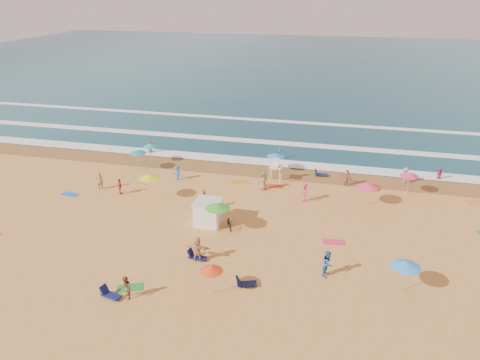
# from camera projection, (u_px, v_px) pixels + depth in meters

# --- Properties ---
(ground) EXTENTS (220.00, 220.00, 0.00)m
(ground) POSITION_uv_depth(u_px,v_px,m) (252.00, 227.00, 38.70)
(ground) COLOR gold
(ground) RESTS_ON ground
(ocean) EXTENTS (220.00, 140.00, 0.18)m
(ocean) POSITION_uv_depth(u_px,v_px,m) (326.00, 66.00, 113.88)
(ocean) COLOR #0C4756
(ocean) RESTS_ON ground
(wet_sand) EXTENTS (220.00, 220.00, 0.00)m
(wet_sand) POSITION_uv_depth(u_px,v_px,m) (277.00, 172.00, 49.88)
(wet_sand) COLOR olive
(wet_sand) RESTS_ON ground
(surf_foam) EXTENTS (200.00, 18.70, 0.05)m
(surf_foam) POSITION_uv_depth(u_px,v_px,m) (289.00, 146.00, 57.74)
(surf_foam) COLOR white
(surf_foam) RESTS_ON ground
(cabana) EXTENTS (2.00, 2.00, 2.00)m
(cabana) POSITION_uv_depth(u_px,v_px,m) (208.00, 213.00, 38.81)
(cabana) COLOR white
(cabana) RESTS_ON ground
(cabana_roof) EXTENTS (2.20, 2.20, 0.12)m
(cabana_roof) POSITION_uv_depth(u_px,v_px,m) (208.00, 202.00, 38.39)
(cabana_roof) COLOR silver
(cabana_roof) RESTS_ON cabana
(bicycle) EXTENTS (1.31, 1.92, 0.96)m
(bicycle) POSITION_uv_depth(u_px,v_px,m) (230.00, 223.00, 38.33)
(bicycle) COLOR black
(bicycle) RESTS_ON ground
(lifeguard_stand) EXTENTS (1.20, 1.20, 2.10)m
(lifeguard_stand) POSITION_uv_depth(u_px,v_px,m) (276.00, 171.00, 47.23)
(lifeguard_stand) COLOR white
(lifeguard_stand) RESTS_ON ground
(beach_umbrellas) EXTENTS (59.81, 27.03, 0.81)m
(beach_umbrellas) POSITION_uv_depth(u_px,v_px,m) (293.00, 206.00, 37.55)
(beach_umbrellas) COLOR #14A2A9
(beach_umbrellas) RESTS_ON ground
(loungers) EXTENTS (53.46, 25.60, 0.34)m
(loungers) POSITION_uv_depth(u_px,v_px,m) (334.00, 262.00, 33.49)
(loungers) COLOR #102050
(loungers) RESTS_ON ground
(towels) EXTENTS (42.63, 25.52, 0.03)m
(towels) POSITION_uv_depth(u_px,v_px,m) (290.00, 237.00, 37.10)
(towels) COLOR #C71843
(towels) RESTS_ON ground
(beachgoers) EXTENTS (47.29, 28.38, 2.15)m
(beachgoers) POSITION_uv_depth(u_px,v_px,m) (247.00, 198.00, 41.92)
(beachgoers) COLOR #D63568
(beachgoers) RESTS_ON ground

